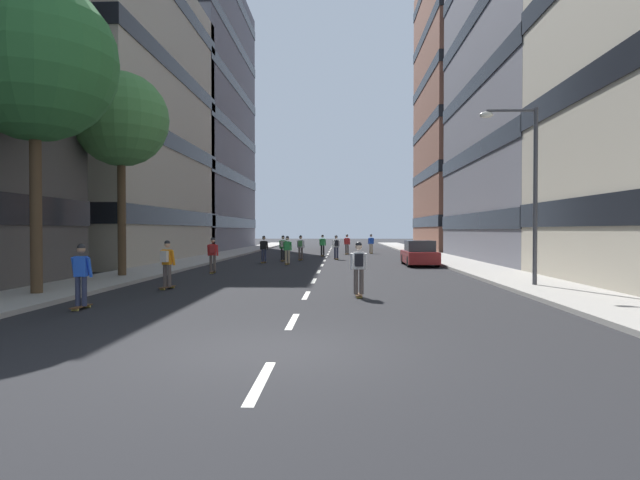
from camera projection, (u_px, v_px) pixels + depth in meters
ground_plane at (326, 259)px, 40.04m from camera, size 183.07×183.07×0.00m
sidewalk_left at (223, 255)px, 44.18m from camera, size 3.02×83.91×0.14m
sidewalk_right at (432, 255)px, 43.51m from camera, size 3.02×83.91×0.14m
lane_markings at (327, 257)px, 42.52m from camera, size 0.16×72.20×0.01m
building_left_mid at (69, 116)px, 37.53m from camera, size 15.88×20.68×20.15m
building_left_far at (166, 115)px, 58.31m from camera, size 15.88×23.64×29.33m
building_right_mid at (590, 23)px, 36.02m from camera, size 15.88×20.31×32.11m
building_right_far at (499, 108)px, 56.90m from camera, size 15.88×17.38×30.13m
parked_car_near at (419, 254)px, 32.15m from camera, size 1.82×4.40×1.52m
street_tree_near at (34, 61)px, 16.92m from camera, size 5.14×5.14×9.98m
street_tree_mid at (121, 120)px, 23.60m from camera, size 4.15×4.15×8.98m
streetlamp_right at (525, 176)px, 19.61m from camera, size 2.13×0.30×6.50m
skater_0 at (336, 246)px, 38.73m from camera, size 0.57×0.92×1.78m
skater_1 at (283, 247)px, 36.64m from camera, size 0.54×0.91×1.78m
skater_2 at (371, 243)px, 48.65m from camera, size 0.55×0.92×1.78m
skater_3 at (359, 266)px, 17.06m from camera, size 0.54×0.90×1.78m
skater_4 at (213, 253)px, 26.48m from camera, size 0.55×0.91×1.78m
skater_5 at (167, 261)px, 19.36m from camera, size 0.57×0.92×1.78m
skater_6 at (264, 248)px, 34.72m from camera, size 0.55×0.91×1.78m
skater_7 at (347, 243)px, 46.91m from camera, size 0.57×0.92×1.78m
skater_8 at (81, 273)px, 14.45m from camera, size 0.54×0.91×1.78m
skater_9 at (323, 244)px, 43.76m from camera, size 0.55×0.92×1.78m
skater_10 at (301, 246)px, 37.84m from camera, size 0.55×0.91×1.78m
skater_11 at (287, 249)px, 33.23m from camera, size 0.54×0.91×1.78m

